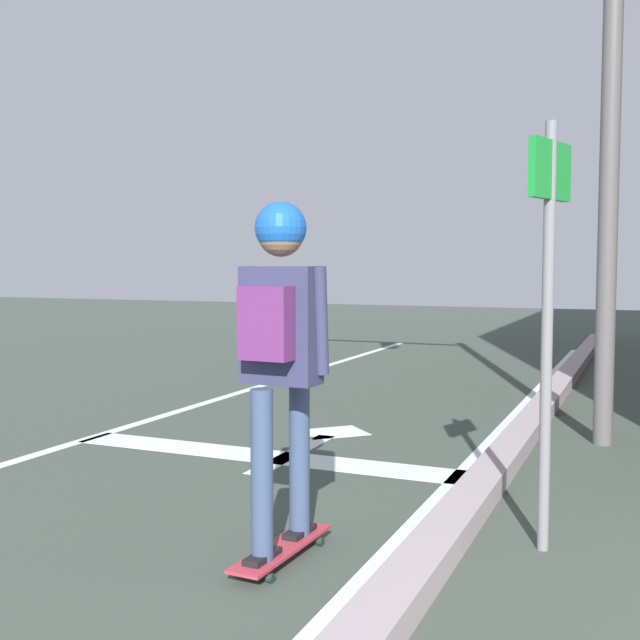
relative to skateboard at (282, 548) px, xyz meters
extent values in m
cube|color=silver|center=(-2.78, 1.01, -0.06)|extent=(0.12, 20.00, 0.01)
cube|color=silver|center=(0.47, 1.01, -0.06)|extent=(0.12, 20.00, 0.01)
cube|color=silver|center=(-1.08, 1.90, -0.06)|extent=(3.40, 0.40, 0.01)
cube|color=silver|center=(-0.91, 2.07, -0.06)|extent=(0.16, 1.40, 0.01)
cube|color=silver|center=(-0.91, 2.92, -0.06)|extent=(0.71, 0.71, 0.01)
cube|color=#A29498|center=(0.72, 1.01, 0.01)|extent=(0.24, 24.00, 0.14)
cube|color=#AC313D|center=(0.00, 0.00, 0.00)|extent=(0.22, 0.80, 0.02)
cube|color=#B2B2B7|center=(0.01, 0.27, -0.01)|extent=(0.15, 0.06, 0.01)
cylinder|color=#1E2D29|center=(-0.07, 0.27, -0.04)|extent=(0.03, 0.05, 0.05)
cylinder|color=#1E2D29|center=(0.10, 0.27, -0.04)|extent=(0.03, 0.05, 0.05)
cube|color=#B2B2B7|center=(-0.01, -0.27, -0.01)|extent=(0.15, 0.06, 0.01)
cylinder|color=#1E2D29|center=(-0.10, -0.27, -0.04)|extent=(0.03, 0.05, 0.05)
cylinder|color=#1E2D29|center=(0.07, -0.27, -0.04)|extent=(0.03, 0.05, 0.05)
cylinder|color=#37496A|center=(0.01, 0.20, 0.43)|extent=(0.11, 0.11, 0.84)
cube|color=black|center=(0.01, 0.20, 0.03)|extent=(0.10, 0.24, 0.03)
cylinder|color=#37496A|center=(-0.01, -0.20, 0.43)|extent=(0.11, 0.11, 0.84)
cube|color=black|center=(-0.01, -0.20, 0.03)|extent=(0.10, 0.24, 0.03)
cube|color=#323455|center=(0.00, 0.00, 1.15)|extent=(0.40, 0.20, 0.59)
cylinder|color=#323455|center=(-0.20, 0.04, 1.18)|extent=(0.07, 0.09, 0.54)
cylinder|color=#323455|center=(0.21, 0.02, 1.18)|extent=(0.07, 0.11, 0.54)
sphere|color=#8D6C49|center=(0.00, 0.00, 1.61)|extent=(0.23, 0.23, 0.23)
sphere|color=blue|center=(0.00, 0.00, 1.64)|extent=(0.26, 0.26, 0.26)
cube|color=#622A67|center=(-0.01, -0.14, 1.17)|extent=(0.27, 0.15, 0.36)
cylinder|color=#565354|center=(1.36, 3.40, 2.70)|extent=(0.16, 0.16, 5.53)
cylinder|color=slate|center=(1.21, 0.68, 1.06)|extent=(0.06, 0.06, 2.25)
cube|color=#198C33|center=(1.21, 0.68, 1.94)|extent=(0.17, 0.43, 0.30)
camera|label=1|loc=(1.70, -3.47, 1.44)|focal=43.35mm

